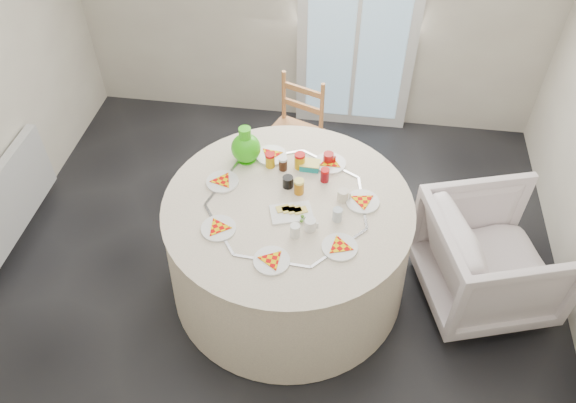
# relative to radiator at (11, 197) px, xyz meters

# --- Properties ---
(floor) EXTENTS (4.00, 4.00, 0.00)m
(floor) POSITION_rel_radiator_xyz_m (1.94, -0.20, -0.38)
(floor) COLOR black
(floor) RESTS_ON ground
(glass_door) EXTENTS (1.00, 0.08, 2.10)m
(glass_door) POSITION_rel_radiator_xyz_m (2.34, 1.75, 0.67)
(glass_door) COLOR silver
(glass_door) RESTS_ON floor
(radiator) EXTENTS (0.07, 1.00, 0.55)m
(radiator) POSITION_rel_radiator_xyz_m (0.00, 0.00, 0.00)
(radiator) COLOR silver
(radiator) RESTS_ON floor
(table) EXTENTS (1.60, 1.60, 0.81)m
(table) POSITION_rel_radiator_xyz_m (2.04, -0.16, -0.01)
(table) COLOR beige
(table) RESTS_ON floor
(wooden_chair) EXTENTS (0.51, 0.50, 0.89)m
(wooden_chair) POSITION_rel_radiator_xyz_m (1.91, 0.92, 0.09)
(wooden_chair) COLOR tan
(wooden_chair) RESTS_ON floor
(armchair) EXTENTS (0.96, 0.99, 0.83)m
(armchair) POSITION_rel_radiator_xyz_m (3.36, -0.07, 0.01)
(armchair) COLOR silver
(armchair) RESTS_ON floor
(place_settings) EXTENTS (1.44, 1.44, 0.02)m
(place_settings) POSITION_rel_radiator_xyz_m (2.04, -0.16, 0.39)
(place_settings) COLOR white
(place_settings) RESTS_ON table
(jar_cluster) EXTENTS (0.46, 0.34, 0.12)m
(jar_cluster) POSITION_rel_radiator_xyz_m (2.04, 0.12, 0.44)
(jar_cluster) COLOR olive
(jar_cluster) RESTS_ON table
(butter_tub) EXTENTS (0.13, 0.10, 0.05)m
(butter_tub) POSITION_rel_radiator_xyz_m (2.13, 0.18, 0.41)
(butter_tub) COLOR teal
(butter_tub) RESTS_ON table
(green_pitcher) EXTENTS (0.23, 0.23, 0.25)m
(green_pitcher) POSITION_rel_radiator_xyz_m (1.71, 0.20, 0.49)
(green_pitcher) COLOR #30C411
(green_pitcher) RESTS_ON table
(cheese_platter) EXTENTS (0.29, 0.23, 0.03)m
(cheese_platter) POSITION_rel_radiator_xyz_m (2.07, -0.24, 0.39)
(cheese_platter) COLOR white
(cheese_platter) RESTS_ON table
(mugs_glasses) EXTENTS (0.54, 0.54, 0.09)m
(mugs_glasses) POSITION_rel_radiator_xyz_m (2.19, -0.13, 0.43)
(mugs_glasses) COLOR gray
(mugs_glasses) RESTS_ON table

